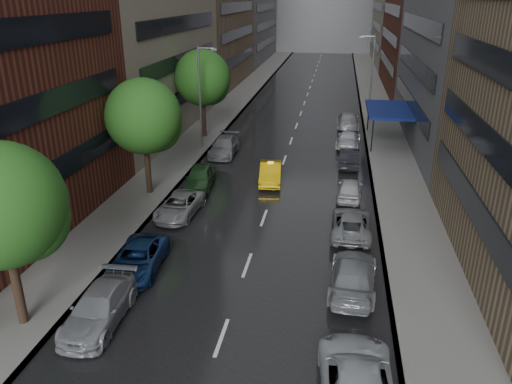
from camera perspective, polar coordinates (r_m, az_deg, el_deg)
road at (r=64.03m, az=5.43°, el=9.71°), size 14.00×140.00×0.01m
sidewalk_left at (r=65.22m, az=-2.60°, el=10.07°), size 4.00×140.00×0.15m
sidewalk_right at (r=64.07m, az=13.59°, el=9.28°), size 4.00×140.00×0.15m
tree_near at (r=21.88m, az=-27.19°, el=-1.41°), size 5.10×5.10×8.13m
tree_mid at (r=34.61m, az=-12.73°, el=8.40°), size 5.12×5.12×8.16m
tree_far at (r=48.77m, az=-6.15°, el=12.83°), size 5.32×5.32×8.48m
taxi at (r=37.43m, az=1.67°, el=2.19°), size 2.00×4.61×1.47m
parked_cars_left at (r=32.38m, az=-8.64°, el=-1.28°), size 2.64×29.73×1.61m
parked_cars_right at (r=34.45m, az=10.71°, el=0.06°), size 2.91×44.46×1.60m
street_lamp_left at (r=44.92m, az=-6.33°, el=10.88°), size 1.74×0.22×9.00m
street_lamp_right at (r=58.22m, az=13.02°, el=12.95°), size 1.74×0.22×9.00m
awning at (r=48.81m, az=14.94°, el=9.05°), size 4.00×8.00×3.12m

